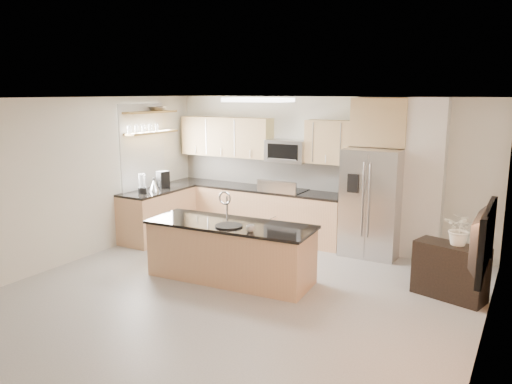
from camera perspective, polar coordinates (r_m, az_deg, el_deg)
The scene contains 26 objects.
floor at distance 6.63m, azimuth -3.67°, elevation -12.47°, with size 6.50×6.50×0.00m, color #AEAAA6.
ceiling at distance 6.07m, azimuth -3.99°, elevation 10.61°, with size 6.00×6.50×0.02m, color silver.
wall_back at distance 9.06m, azimuth 7.56°, elevation 2.52°, with size 6.00×0.02×2.60m, color beige.
wall_left at distance 8.23m, azimuth -21.54°, elevation 0.93°, with size 0.02×6.50×2.60m, color beige.
wall_right at distance 5.25m, azimuth 24.79°, elevation -4.90°, with size 0.02×6.50×2.60m, color beige.
back_counter at distance 9.46m, azimuth -0.19°, elevation -2.11°, with size 3.55×0.66×1.44m.
left_counter at distance 9.43m, azimuth -11.18°, elevation -2.46°, with size 0.66×1.50×0.92m.
range at distance 9.17m, azimuth 3.17°, elevation -2.57°, with size 0.76×0.64×1.14m.
upper_cabinets at distance 9.42m, azimuth -0.14°, elevation 6.17°, with size 3.50×0.33×0.75m.
microwave at distance 9.07m, azimuth 3.60°, elevation 4.71°, with size 0.76×0.40×0.40m.
refrigerator at distance 8.45m, azimuth 13.19°, elevation -1.15°, with size 0.92×0.78×1.78m.
partition_column at distance 8.41m, azimuth 18.72°, elevation 1.34°, with size 0.60×0.30×2.60m, color beige.
window at distance 9.42m, azimuth -12.85°, elevation 4.82°, with size 0.04×1.15×1.65m.
shelf_lower at distance 9.38m, azimuth -11.95°, elevation 6.67°, with size 0.30×1.20×0.04m, color olive.
shelf_upper at distance 9.36m, azimuth -12.04°, elevation 8.93°, with size 0.30×1.20×0.04m, color olive.
ceiling_fixture at distance 7.64m, azimuth 0.21°, elevation 10.49°, with size 1.00×0.50×0.06m, color white.
island at distance 7.26m, azimuth -2.92°, elevation -6.75°, with size 2.47×1.04×1.26m.
credenza at distance 7.11m, azimuth 21.30°, elevation -8.43°, with size 0.91×0.38×0.73m, color black.
cup at distance 6.69m, azimuth -0.65°, elevation -4.17°, with size 0.12×0.12×0.09m, color silver.
platter at distance 6.96m, azimuth -3.13°, elevation -3.89°, with size 0.39×0.39×0.02m, color black.
blender at distance 9.03m, azimuth -12.89°, elevation 0.81°, with size 0.15×0.15×0.34m.
kettle at distance 9.19m, azimuth -11.59°, elevation 0.77°, with size 0.19×0.19×0.24m.
coffee_maker at distance 9.47m, azimuth -10.61°, elevation 1.38°, with size 0.21×0.24×0.31m.
bowl at distance 9.51m, azimuth -11.26°, elevation 9.40°, with size 0.41×0.41×0.10m, color #B5B6B8.
flower_vase at distance 6.92m, azimuth 22.42°, elevation -3.07°, with size 0.59×0.51×0.65m, color white.
television at distance 5.05m, azimuth 23.61°, elevation -4.83°, with size 1.08×0.14×0.62m, color black.
Camera 1 is at (3.35, -5.06, 2.67)m, focal length 35.00 mm.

